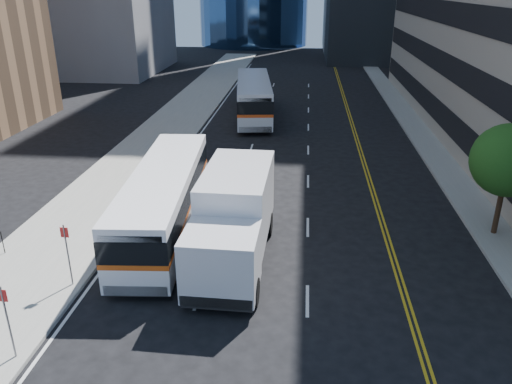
{
  "coord_description": "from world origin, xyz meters",
  "views": [
    {
      "loc": [
        0.13,
        -13.38,
        10.7
      ],
      "look_at": [
        -1.73,
        5.41,
        2.8
      ],
      "focal_mm": 35.0,
      "sensor_mm": 36.0,
      "label": 1
    }
  ],
  "objects_px": {
    "bus_rear": "(254,97)",
    "box_truck": "(234,219)",
    "bus_front": "(164,198)",
    "street_tree": "(508,161)"
  },
  "relations": [
    {
      "from": "bus_front",
      "to": "bus_rear",
      "type": "xyz_separation_m",
      "value": [
        1.84,
        21.97,
        0.11
      ]
    },
    {
      "from": "box_truck",
      "to": "bus_front",
      "type": "bearing_deg",
      "value": 146.98
    },
    {
      "from": "bus_front",
      "to": "box_truck",
      "type": "xyz_separation_m",
      "value": [
        3.53,
        -2.39,
        0.3
      ]
    },
    {
      "from": "street_tree",
      "to": "box_truck",
      "type": "xyz_separation_m",
      "value": [
        -11.56,
        -3.4,
        -1.7
      ]
    },
    {
      "from": "bus_front",
      "to": "bus_rear",
      "type": "relative_size",
      "value": 0.93
    },
    {
      "from": "bus_front",
      "to": "box_truck",
      "type": "relative_size",
      "value": 1.53
    },
    {
      "from": "bus_rear",
      "to": "box_truck",
      "type": "relative_size",
      "value": 1.64
    },
    {
      "from": "street_tree",
      "to": "bus_front",
      "type": "bearing_deg",
      "value": -176.19
    },
    {
      "from": "bus_front",
      "to": "box_truck",
      "type": "height_order",
      "value": "box_truck"
    },
    {
      "from": "street_tree",
      "to": "bus_rear",
      "type": "distance_m",
      "value": 24.87
    }
  ]
}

